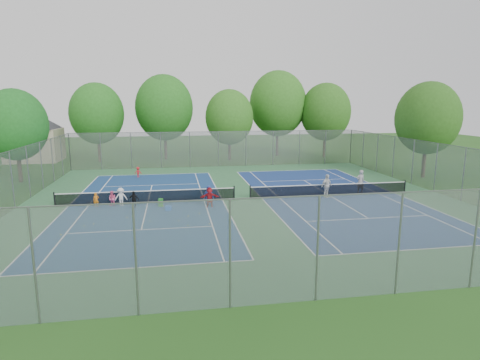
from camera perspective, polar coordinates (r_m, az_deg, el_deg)
name	(u,v)px	position (r m, az deg, el deg)	size (l,w,h in m)	color
ground	(242,199)	(30.41, 0.31, -2.76)	(120.00, 120.00, 0.00)	#224F18
court_pad	(242,199)	(30.41, 0.31, -2.75)	(32.00, 32.00, 0.01)	#31673E
court_left	(148,203)	(30.05, -12.98, -3.18)	(10.97, 23.77, 0.01)	navy
court_right	(330,196)	(32.31, 12.65, -2.18)	(10.97, 23.77, 0.01)	navy
net_left	(148,197)	(29.94, -13.02, -2.37)	(12.87, 0.10, 0.91)	black
net_right	(330,190)	(32.21, 12.68, -1.42)	(12.87, 0.10, 0.91)	black
fence_north	(218,149)	(45.68, -3.12, 4.41)	(32.00, 0.10, 4.00)	gray
fence_south	(317,249)	(14.98, 10.96, -9.65)	(32.00, 0.10, 4.00)	gray
fence_west	(12,180)	(31.53, -29.68, -0.01)	(32.00, 0.10, 4.00)	gray
fence_east	(436,168)	(36.29, 26.08, 1.58)	(32.00, 0.10, 4.00)	gray
house	(33,127)	(55.83, -27.38, 6.68)	(11.03, 11.03, 7.30)	#B7A88C
tree_nw	(97,114)	(51.90, -19.69, 8.89)	(6.40, 6.40, 9.58)	#443326
tree_nl	(164,108)	(52.11, -10.73, 10.06)	(7.20, 7.20, 10.69)	#443326
tree_nc	(229,117)	(50.63, -1.52, 8.91)	(6.00, 6.00, 8.85)	#443326
tree_nr	(278,104)	(54.93, 5.40, 10.76)	(7.60, 7.60, 11.42)	#443326
tree_ne	(326,112)	(54.90, 12.07, 9.44)	(6.60, 6.60, 9.77)	#443326
tree_side_w	(15,125)	(41.57, -29.35, 6.86)	(5.60, 5.60, 8.47)	#443326
tree_side_e	(428,118)	(42.57, 25.14, 7.97)	(6.00, 6.00, 9.20)	#443326
ball_crate	(168,208)	(27.75, -10.16, -3.95)	(0.37, 0.37, 0.32)	blue
ball_hopper	(161,203)	(28.79, -11.20, -3.18)	(0.29, 0.29, 0.57)	#268C29
student_a	(96,200)	(29.78, -19.79, -2.69)	(0.38, 0.25, 1.03)	orange
student_b	(112,199)	(29.59, -17.69, -2.56)	(0.55, 0.42, 1.12)	#F55F8F
student_c	(121,197)	(29.49, -16.57, -2.33)	(0.86, 0.49, 1.33)	silver
student_d	(134,199)	(28.85, -14.89, -2.69)	(0.69, 0.29, 1.18)	black
student_e	(209,195)	(28.72, -4.49, -2.17)	(0.69, 0.45, 1.42)	navy
student_f	(210,197)	(28.05, -4.34, -2.48)	(1.32, 0.42, 1.42)	#A5171D
child_far_baseline	(138,172)	(40.29, -14.29, 1.08)	(0.68, 0.39, 1.05)	red
instructor	(360,182)	(33.72, 16.74, -0.21)	(0.69, 0.45, 1.90)	gray
teen_court_b	(327,186)	(31.54, 12.22, -0.83)	(1.06, 0.44, 1.81)	silver
tennis_ball_0	(150,221)	(25.41, -12.67, -5.73)	(0.07, 0.07, 0.07)	#D1E435
tennis_ball_1	(84,226)	(25.59, -21.26, -6.11)	(0.07, 0.07, 0.07)	#BBDA32
tennis_ball_2	(188,226)	(24.14, -7.44, -6.44)	(0.07, 0.07, 0.07)	#B8CA2F
tennis_ball_3	(61,235)	(24.43, -24.13, -7.13)	(0.07, 0.07, 0.07)	yellow
tennis_ball_4	(179,221)	(25.14, -8.70, -5.77)	(0.07, 0.07, 0.07)	#EAF338
tennis_ball_5	(94,224)	(25.74, -20.10, -5.93)	(0.07, 0.07, 0.07)	yellow
tennis_ball_6	(132,216)	(26.70, -15.10, -5.03)	(0.07, 0.07, 0.07)	#B4D732
tennis_ball_7	(209,224)	(24.26, -4.37, -6.29)	(0.07, 0.07, 0.07)	#D6E836
tennis_ball_8	(199,214)	(26.51, -5.80, -4.82)	(0.07, 0.07, 0.07)	#B2CA2F
tennis_ball_9	(127,218)	(26.55, -15.79, -5.16)	(0.07, 0.07, 0.07)	#CEDA32
tennis_ball_10	(163,206)	(28.74, -10.90, -3.71)	(0.07, 0.07, 0.07)	yellow
tennis_ball_11	(188,216)	(26.04, -7.39, -5.14)	(0.07, 0.07, 0.07)	yellow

